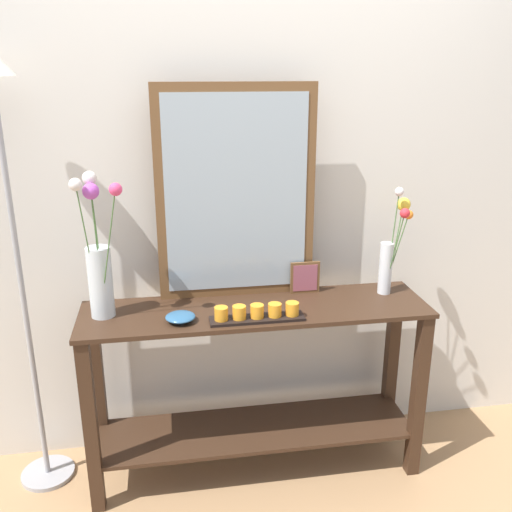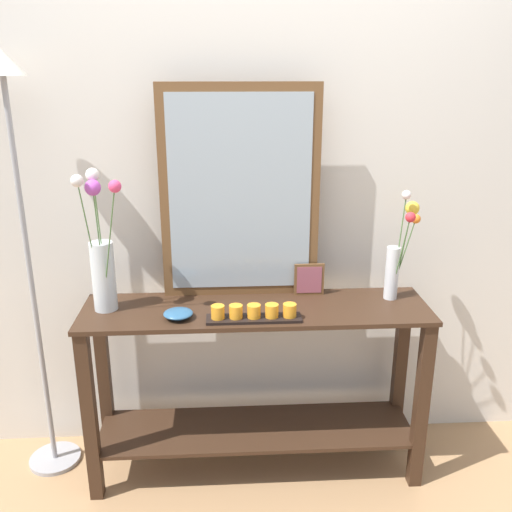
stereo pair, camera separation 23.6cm
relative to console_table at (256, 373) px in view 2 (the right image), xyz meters
name	(u,v)px [view 2 (the right image)]	position (x,y,z in m)	size (l,w,h in m)	color
ground_plane	(256,467)	(0.00, 0.00, -0.51)	(7.00, 6.00, 0.02)	#A87F56
wall_back	(252,175)	(0.00, 0.32, 0.85)	(6.40, 0.08, 2.70)	silver
console_table	(256,373)	(0.00, 0.00, 0.00)	(1.51, 0.39, 0.83)	#382316
mirror_leaning	(240,194)	(-0.06, 0.17, 0.79)	(0.70, 0.03, 0.94)	brown
tall_vase_left	(102,260)	(-0.64, 0.01, 0.55)	(0.19, 0.19, 0.61)	silver
vase_right	(399,252)	(0.63, 0.07, 0.54)	(0.14, 0.18, 0.50)	silver
candle_tray	(254,314)	(-0.02, -0.12, 0.35)	(0.39, 0.09, 0.07)	black
picture_frame_small	(309,279)	(0.25, 0.13, 0.40)	(0.14, 0.01, 0.15)	brown
decorative_bowl	(178,314)	(-0.33, -0.09, 0.35)	(0.12, 0.12, 0.04)	#2D5B84
floor_lamp	(21,206)	(-0.97, 0.09, 0.77)	(0.24, 0.24, 1.89)	#9E9EA3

